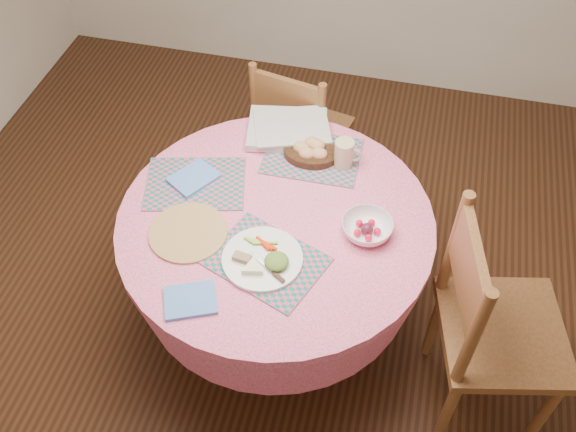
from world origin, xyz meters
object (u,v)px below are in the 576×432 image
bread_bowl (311,151)px  fruit_bowl (367,228)px  chair_right (490,325)px  dinner_plate (264,259)px  chair_back (298,131)px  dining_table (276,250)px  wicker_trivet (188,232)px  latte_mug (345,153)px

bread_bowl → fruit_bowl: bearing=-50.7°
chair_right → dinner_plate: size_ratio=3.53×
chair_back → fruit_bowl: (0.45, -0.81, 0.30)m
dining_table → wicker_trivet: bearing=-153.7°
latte_mug → bread_bowl: bearing=173.9°
chair_back → dinner_plate: bearing=107.9°
wicker_trivet → fruit_bowl: (0.66, 0.16, 0.02)m
chair_right → chair_back: bearing=32.0°
dinner_plate → wicker_trivet: bearing=168.5°
bread_bowl → wicker_trivet: bearing=-124.8°
wicker_trivet → dinner_plate: dinner_plate is taller
dining_table → chair_right: (0.87, -0.15, -0.01)m
chair_right → dinner_plate: (-0.86, -0.06, 0.22)m
chair_right → wicker_trivet: bearing=77.3°
chair_back → dining_table: bearing=108.7°
dinner_plate → fruit_bowl: bearing=33.2°
dinner_plate → latte_mug: size_ratio=2.47×
wicker_trivet → fruit_bowl: 0.68m
dinner_plate → bread_bowl: bread_bowl is taller
dinner_plate → latte_mug: (0.19, 0.57, 0.05)m
wicker_trivet → dinner_plate: bearing=-11.5°
latte_mug → fruit_bowl: (0.15, -0.35, -0.04)m
chair_right → dinner_plate: 0.89m
wicker_trivet → dinner_plate: size_ratio=1.01×
fruit_bowl → latte_mug: bearing=113.7°
chair_right → bread_bowl: size_ratio=4.57×
chair_back → bread_bowl: bearing=121.0°
dining_table → chair_back: size_ratio=1.36×
chair_back → wicker_trivet: 1.03m
wicker_trivet → fruit_bowl: fruit_bowl is taller
latte_mug → wicker_trivet: bearing=-135.0°
chair_right → wicker_trivet: 1.19m
fruit_bowl → bread_bowl: bearing=129.3°
chair_right → chair_back: chair_right is taller
dining_table → chair_back: bearing=96.7°
bread_bowl → latte_mug: latte_mug is taller
dining_table → fruit_bowl: size_ratio=5.40×
fruit_bowl → chair_back: bearing=119.0°
fruit_bowl → dinner_plate: bearing=-146.8°
chair_right → wicker_trivet: chair_right is taller
dinner_plate → dining_table: bearing=92.9°
dining_table → dinner_plate: dinner_plate is taller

